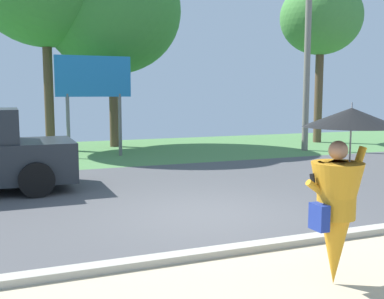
% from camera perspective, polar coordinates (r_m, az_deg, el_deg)
% --- Properties ---
extents(ground_plane, '(40.00, 22.00, 0.20)m').
position_cam_1_polar(ground_plane, '(11.35, -3.86, -4.66)').
color(ground_plane, '#4C4C4F').
extents(monk_pedestrian, '(1.13, 1.10, 2.13)m').
position_cam_1_polar(monk_pedestrian, '(5.63, 17.70, -4.57)').
color(monk_pedestrian, orange).
rests_on(monk_pedestrian, ground_plane).
extents(utility_pole, '(1.80, 0.24, 7.43)m').
position_cam_1_polar(utility_pole, '(18.63, 13.98, 11.88)').
color(utility_pole, gray).
rests_on(utility_pole, ground_plane).
extents(roadside_billboard, '(2.60, 0.12, 3.50)m').
position_cam_1_polar(roadside_billboard, '(16.55, -11.98, 7.90)').
color(roadside_billboard, slate).
rests_on(roadside_billboard, ground_plane).
extents(tree_left_far, '(3.60, 3.60, 7.18)m').
position_cam_1_polar(tree_left_far, '(22.05, 15.55, 15.25)').
color(tree_left_far, brown).
rests_on(tree_left_far, ground_plane).
extents(tree_center_back, '(5.61, 5.61, 8.09)m').
position_cam_1_polar(tree_center_back, '(19.88, -9.82, 16.40)').
color(tree_center_back, brown).
rests_on(tree_center_back, ground_plane).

